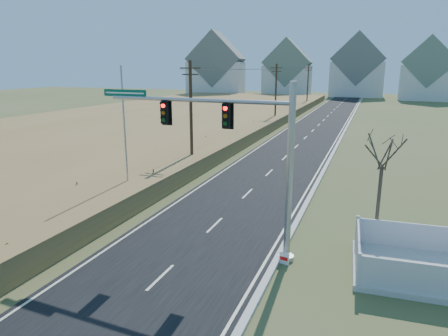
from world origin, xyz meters
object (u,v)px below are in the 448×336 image
Objects in this scene: fence_enclosure at (435,270)px; flagpole at (126,149)px; traffic_signal_mast at (248,153)px; bare_tree at (384,150)px; open_sign at (284,258)px.

flagpole is at bearing 163.65° from fence_enclosure.
traffic_signal_mast is 1.48× the size of fence_enclosure.
bare_tree reaches higher than fence_enclosure.
fence_enclosure is at bearing 7.21° from traffic_signal_mast.
traffic_signal_mast reaches higher than open_sign.
open_sign is 13.02m from flagpole.
fence_enclosure is at bearing -13.05° from flagpole.
open_sign is at bearing -172.35° from fence_enclosure.
flagpole is at bearing 165.55° from open_sign.
flagpole reaches higher than traffic_signal_mast.
traffic_signal_mast is 6.69m from bare_tree.
bare_tree is (-2.35, 2.97, 4.37)m from fence_enclosure.
flagpole is 15.33m from bare_tree.
open_sign is at bearing -13.87° from traffic_signal_mast.
traffic_signal_mast is at bearing -25.99° from flagpole.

